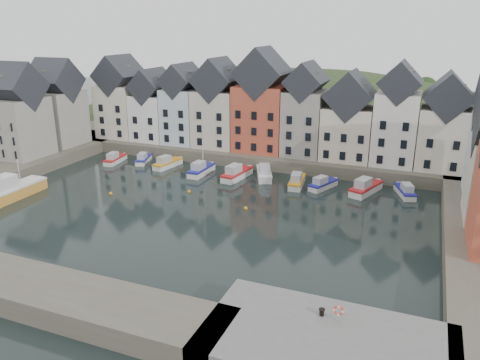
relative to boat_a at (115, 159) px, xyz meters
The scene contains 20 objects.
ground 28.78m from the boat_a, 35.74° to the right, with size 260.00×260.00×0.00m, color black.
far_quay 26.83m from the boat_a, 29.46° to the left, with size 90.00×16.00×2.00m, color #544F41.
near_quay 58.41m from the boat_a, 39.06° to the right, with size 18.00×10.00×2.00m, color #60605E.
hillside 49.28m from the boat_a, 59.19° to the left, with size 153.60×70.40×64.00m.
far_terrace 29.98m from the boat_a, 22.85° to the left, with size 72.37×8.16×17.78m.
left_terrace 15.44m from the boat_a, 165.35° to the right, with size 7.65×17.00×15.69m.
mooring_buoys 22.51m from the boat_a, 30.66° to the right, with size 20.50×5.50×0.50m.
boat_a is the anchor object (origin of this frame).
boat_b 5.01m from the boat_a, 23.51° to the left, with size 3.16×5.64×2.07m.
boat_c 10.01m from the boat_a, ahead, with size 2.81×6.35×2.35m.
boat_d 17.06m from the boat_a, ahead, with size 2.15×6.54×12.43m.
boat_e 23.28m from the boat_a, ahead, with size 3.07×7.18×2.67m.
boat_f 27.29m from the boat_a, ahead, with size 4.60×7.11×2.62m.
boat_g 33.08m from the boat_a, ahead, with size 2.69×6.42×2.39m.
boat_h 36.95m from the boat_a, ahead, with size 3.72×5.91×2.17m.
boat_i 43.13m from the boat_a, ahead, with size 4.26×7.29×2.67m.
boat_j 48.55m from the boat_a, ahead, with size 3.56×5.89×2.16m.
large_vessel 20.86m from the boat_a, 96.82° to the right, with size 3.05×10.65×5.52m.
mooring_bollard 56.21m from the boat_a, 37.76° to the right, with size 0.48×0.48×0.56m.
life_ring_post 57.39m from the boat_a, 37.15° to the right, with size 0.80×0.17×1.30m.
Camera 1 is at (26.74, -48.43, 23.17)m, focal length 35.00 mm.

